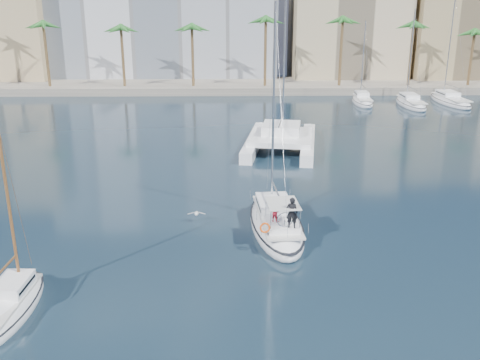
{
  "coord_description": "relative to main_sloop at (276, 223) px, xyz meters",
  "views": [
    {
      "loc": [
        0.47,
        -30.46,
        13.97
      ],
      "look_at": [
        1.13,
        1.5,
        3.37
      ],
      "focal_mm": 40.0,
      "sensor_mm": 36.0,
      "label": 1
    }
  ],
  "objects": [
    {
      "name": "small_sloop",
      "position": [
        -13.4,
        -9.49,
        -0.11
      ],
      "size": [
        2.39,
        6.84,
        9.72
      ],
      "rotation": [
        0.0,
        0.0,
        -0.04
      ],
      "color": "white",
      "rests_on": "ground"
    },
    {
      "name": "palm_centre",
      "position": [
        -3.46,
        55.73,
        9.79
      ],
      "size": [
        3.6,
        3.6,
        12.3
      ],
      "color": "brown",
      "rests_on": "ground"
    },
    {
      "name": "building_beige",
      "position": [
        18.54,
        68.73,
        9.51
      ],
      "size": [
        20.0,
        14.0,
        20.0
      ],
      "primitive_type": "cube",
      "color": "tan",
      "rests_on": "ground"
    },
    {
      "name": "moored_yacht_c",
      "position": [
        29.54,
        45.73,
        -0.49
      ],
      "size": [
        3.98,
        12.33,
        15.54
      ],
      "primitive_type": null,
      "rotation": [
        0.0,
        0.0,
        0.03
      ],
      "color": "white",
      "rests_on": "ground"
    },
    {
      "name": "moored_yacht_a",
      "position": [
        16.54,
        45.73,
        -0.49
      ],
      "size": [
        3.37,
        9.52,
        11.9
      ],
      "primitive_type": null,
      "rotation": [
        0.0,
        0.0,
        -0.07
      ],
      "color": "white",
      "rests_on": "ground"
    },
    {
      "name": "palm_right",
      "position": [
        30.54,
        55.73,
        9.79
      ],
      "size": [
        3.6,
        3.6,
        12.3
      ],
      "color": "brown",
      "rests_on": "ground"
    },
    {
      "name": "ground",
      "position": [
        -3.46,
        -1.27,
        -0.49
      ],
      "size": [
        160.0,
        160.0,
        0.0
      ],
      "primitive_type": "plane",
      "color": "black",
      "rests_on": "ground"
    },
    {
      "name": "seagull",
      "position": [
        -5.2,
        1.39,
        0.17
      ],
      "size": [
        1.2,
        0.51,
        0.22
      ],
      "color": "silver",
      "rests_on": "ground"
    },
    {
      "name": "quay",
      "position": [
        -3.46,
        59.73,
        0.11
      ],
      "size": [
        120.0,
        14.0,
        1.2
      ],
      "primitive_type": "cube",
      "color": "gray",
      "rests_on": "ground"
    },
    {
      "name": "building_modern",
      "position": [
        -15.46,
        71.73,
        13.51
      ],
      "size": [
        42.0,
        16.0,
        28.0
      ],
      "primitive_type": "cube",
      "color": "silver",
      "rests_on": "ground"
    },
    {
      "name": "palm_left",
      "position": [
        -37.46,
        55.73,
        9.79
      ],
      "size": [
        3.6,
        3.6,
        12.3
      ],
      "color": "brown",
      "rests_on": "ground"
    },
    {
      "name": "moored_yacht_b",
      "position": [
        23.04,
        43.73,
        -0.49
      ],
      "size": [
        3.32,
        10.83,
        13.72
      ],
      "primitive_type": null,
      "rotation": [
        0.0,
        0.0,
        -0.02
      ],
      "color": "white",
      "rests_on": "ground"
    },
    {
      "name": "catamaran",
      "position": [
        2.22,
        20.54,
        0.69
      ],
      "size": [
        8.75,
        14.25,
        19.29
      ],
      "rotation": [
        0.0,
        0.0,
        -0.16
      ],
      "color": "white",
      "rests_on": "ground"
    },
    {
      "name": "building_tan_right",
      "position": [
        38.54,
        66.73,
        8.51
      ],
      "size": [
        18.0,
        12.0,
        18.0
      ],
      "primitive_type": "cube",
      "color": "tan",
      "rests_on": "ground"
    },
    {
      "name": "main_sloop",
      "position": [
        0.0,
        0.0,
        0.0
      ],
      "size": [
        3.86,
        10.17,
        14.81
      ],
      "rotation": [
        0.0,
        0.0,
        0.07
      ],
      "color": "white",
      "rests_on": "ground"
    }
  ]
}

